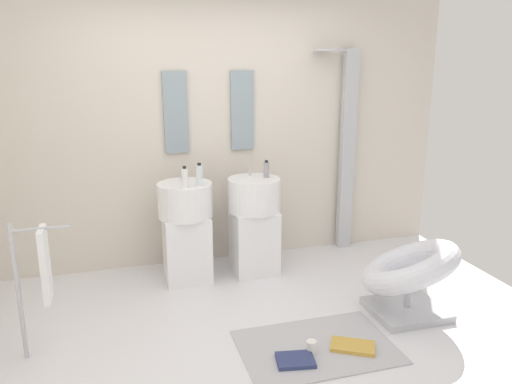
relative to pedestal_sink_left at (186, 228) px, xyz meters
The scene contains 16 objects.
ground_plane 1.32m from the pedestal_sink_left, 75.03° to the right, with size 4.80×3.60×0.04m, color silver.
rear_partition 0.99m from the pedestal_sink_left, 56.06° to the left, with size 4.80×0.10×2.60m, color beige.
pedestal_sink_left is the anchor object (origin of this frame).
pedestal_sink_right 0.63m from the pedestal_sink_left, ahead, with size 0.48×0.48×1.00m.
vanity_mirror_left 1.06m from the pedestal_sink_left, 90.00° to the left, with size 0.22×0.03×0.74m, color #8C9EA8.
vanity_mirror_right 1.24m from the pedestal_sink_left, 32.30° to the left, with size 0.22×0.03×0.74m, color #8C9EA8.
shower_column 1.84m from the pedestal_sink_left, 11.46° to the left, with size 0.49×0.24×2.05m.
lounge_chair 1.93m from the pedestal_sink_left, 35.89° to the right, with size 1.10×1.10×0.65m.
towel_rack 1.44m from the pedestal_sink_left, 139.39° to the right, with size 0.37×0.22×0.95m.
area_rug 1.62m from the pedestal_sink_left, 63.55° to the right, with size 1.07×0.73×0.01m, color #B2B2B7.
magazine_ochre 1.80m from the pedestal_sink_left, 58.05° to the right, with size 0.30×0.18×0.03m, color gold.
magazine_navy 1.65m from the pedestal_sink_left, 72.47° to the right, with size 0.25×0.19×0.03m, color navy.
coffee_mug 1.63m from the pedestal_sink_left, 66.64° to the right, with size 0.07×0.07×0.09m, color white.
soap_bottle_white 0.53m from the pedestal_sink_left, 96.56° to the right, with size 0.05×0.05×0.19m.
soap_bottle_grey 0.89m from the pedestal_sink_left, ahead, with size 0.05×0.05×0.16m.
soap_bottle_clear 0.53m from the pedestal_sink_left, 48.19° to the right, with size 0.06×0.06×0.20m.
Camera 1 is at (-0.90, -3.04, 1.95)m, focal length 35.02 mm.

